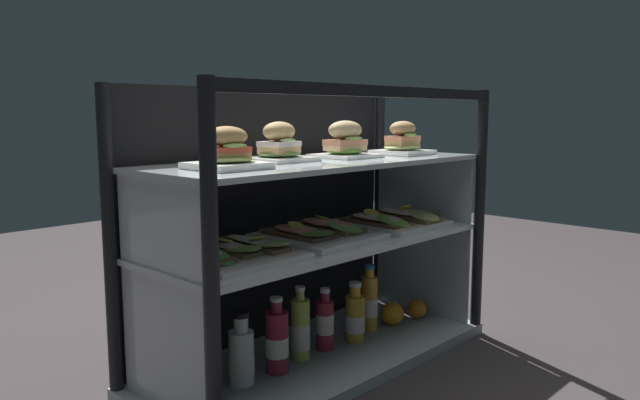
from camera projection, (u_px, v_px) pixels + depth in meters
name	position (u px, v px, depth m)	size (l,w,h in m)	color
ground_plane	(320.00, 365.00, 1.98)	(6.00, 6.00, 0.02)	#352E2F
case_base_deck	(320.00, 357.00, 1.97)	(1.20, 0.49, 0.04)	#96A1A3
case_frame	(295.00, 211.00, 1.99)	(1.20, 0.49, 0.87)	black
riser_lower_tier	(320.00, 298.00, 1.95)	(1.13, 0.41, 0.35)	silver
shelf_lower_glass	(320.00, 241.00, 1.92)	(1.15, 0.43, 0.02)	silver
riser_upper_tier	(320.00, 202.00, 1.90)	(1.13, 0.41, 0.23)	silver
shelf_upper_glass	(320.00, 163.00, 1.88)	(1.15, 0.43, 0.02)	silver
plated_roll_sandwich_far_right	(227.00, 154.00, 1.58)	(0.18, 0.18, 0.11)	white
plated_roll_sandwich_mid_right	(279.00, 146.00, 1.83)	(0.18, 0.18, 0.12)	white
plated_roll_sandwich_mid_left	(345.00, 143.00, 1.99)	(0.18, 0.18, 0.12)	white
plated_roll_sandwich_near_right_corner	(403.00, 142.00, 2.13)	(0.17, 0.17, 0.12)	white
open_sandwich_tray_mid_left	(229.00, 251.00, 1.67)	(0.31, 0.33, 0.06)	white
open_sandwich_tray_right_of_center	(318.00, 233.00, 1.92)	(0.31, 0.33, 0.06)	white
open_sandwich_tray_far_right	(392.00, 220.00, 2.14)	(0.31, 0.34, 0.07)	white
juice_bottle_front_fourth	(201.00, 366.00, 1.63)	(0.07, 0.07, 0.24)	orange
juice_bottle_back_center	(242.00, 356.00, 1.73)	(0.07, 0.07, 0.21)	white
juice_bottle_front_middle	(277.00, 341.00, 1.81)	(0.07, 0.07, 0.23)	#A0253D
juice_bottle_front_left_end	(300.00, 330.00, 1.91)	(0.06, 0.06, 0.23)	#B6CD54
juice_bottle_back_right	(325.00, 323.00, 1.98)	(0.06, 0.06, 0.20)	#9E263A
juice_bottle_near_post	(355.00, 318.00, 2.06)	(0.07, 0.07, 0.20)	gold
juice_bottle_tucked_behind	(369.00, 303.00, 2.16)	(0.06, 0.06, 0.23)	gold
orange_fruit_beside_bottles	(392.00, 314.00, 2.22)	(0.08, 0.08, 0.08)	orange
orange_fruit_near_left_post	(417.00, 309.00, 2.29)	(0.07, 0.07, 0.07)	orange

